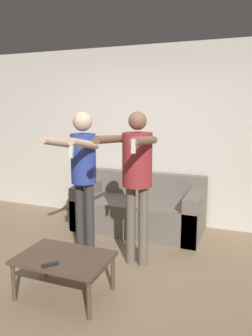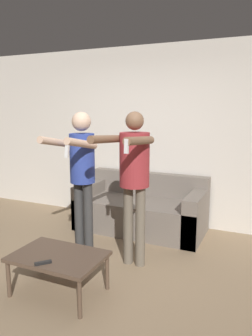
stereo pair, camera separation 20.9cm
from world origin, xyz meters
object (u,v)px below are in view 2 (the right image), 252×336
at_px(couch, 141,211).
at_px(remote_on_table, 43,263).
at_px(person_standing_right, 134,170).
at_px(person_standing_left, 81,168).
at_px(coffee_table, 58,259).

relative_size(couch, remote_on_table, 13.45).
height_order(person_standing_right, remote_on_table, person_standing_right).
relative_size(person_standing_left, coffee_table, 2.00).
xyz_separation_m(person_standing_right, remote_on_table, (-0.44, -1.04, -0.70)).
xyz_separation_m(person_standing_left, person_standing_right, (0.67, -0.00, 0.02)).
relative_size(person_standing_right, remote_on_table, 12.76).
height_order(person_standing_left, remote_on_table, person_standing_left).
relative_size(person_standing_right, coffee_table, 2.00).
bearing_deg(person_standing_right, couch, 107.15).
xyz_separation_m(couch, remote_on_table, (-0.10, -2.13, 0.12)).
bearing_deg(remote_on_table, person_standing_right, 67.29).
bearing_deg(coffee_table, remote_on_table, -92.23).
bearing_deg(couch, person_standing_right, -72.85).
bearing_deg(coffee_table, couch, 87.18).
distance_m(person_standing_right, remote_on_table, 1.33).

